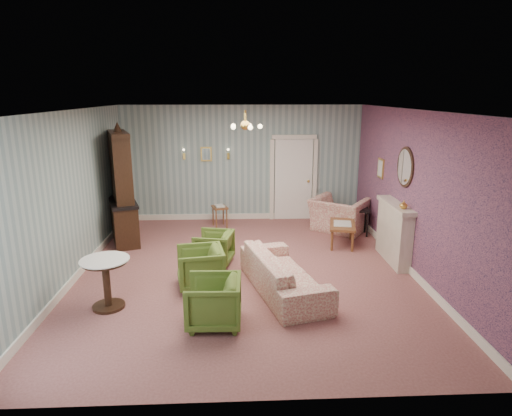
{
  "coord_description": "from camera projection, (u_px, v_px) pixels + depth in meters",
  "views": [
    {
      "loc": [
        -0.17,
        -7.48,
        3.18
      ],
      "look_at": [
        0.2,
        0.4,
        1.1
      ],
      "focal_mm": 30.7,
      "sensor_mm": 36.0,
      "label": 1
    }
  ],
  "objects": [
    {
      "name": "floor",
      "position": [
        246.0,
        271.0,
        8.04
      ],
      "size": [
        7.0,
        7.0,
        0.0
      ],
      "primitive_type": "plane",
      "color": "#945A56",
      "rests_on": "ground"
    },
    {
      "name": "ceiling",
      "position": [
        245.0,
        110.0,
        7.3
      ],
      "size": [
        7.0,
        7.0,
        0.0
      ],
      "primitive_type": "plane",
      "rotation": [
        3.14,
        0.0,
        0.0
      ],
      "color": "white",
      "rests_on": "ground"
    },
    {
      "name": "wall_back",
      "position": [
        242.0,
        164.0,
        11.05
      ],
      "size": [
        6.0,
        0.0,
        6.0
      ],
      "primitive_type": "plane",
      "rotation": [
        1.57,
        0.0,
        0.0
      ],
      "color": "gray",
      "rests_on": "ground"
    },
    {
      "name": "wall_front",
      "position": [
        254.0,
        275.0,
        4.29
      ],
      "size": [
        6.0,
        0.0,
        6.0
      ],
      "primitive_type": "plane",
      "rotation": [
        -1.57,
        0.0,
        0.0
      ],
      "color": "gray",
      "rests_on": "ground"
    },
    {
      "name": "wall_left",
      "position": [
        72.0,
        197.0,
        7.53
      ],
      "size": [
        0.0,
        7.0,
        7.0
      ],
      "primitive_type": "plane",
      "rotation": [
        1.57,
        0.0,
        1.57
      ],
      "color": "gray",
      "rests_on": "ground"
    },
    {
      "name": "wall_right",
      "position": [
        413.0,
        193.0,
        7.81
      ],
      "size": [
        0.0,
        7.0,
        7.0
      ],
      "primitive_type": "plane",
      "rotation": [
        1.57,
        0.0,
        -1.57
      ],
      "color": "gray",
      "rests_on": "ground"
    },
    {
      "name": "wall_right_floral",
      "position": [
        413.0,
        193.0,
        7.81
      ],
      "size": [
        0.0,
        7.0,
        7.0
      ],
      "primitive_type": "plane",
      "rotation": [
        1.57,
        0.0,
        -1.57
      ],
      "color": "#BC5E72",
      "rests_on": "ground"
    },
    {
      "name": "door",
      "position": [
        293.0,
        178.0,
        11.16
      ],
      "size": [
        1.12,
        0.12,
        2.16
      ],
      "primitive_type": null,
      "color": "white",
      "rests_on": "floor"
    },
    {
      "name": "olive_chair_a",
      "position": [
        213.0,
        300.0,
        6.1
      ],
      "size": [
        0.72,
        0.77,
        0.77
      ],
      "primitive_type": "imported",
      "rotation": [
        0.0,
        0.0,
        -1.6
      ],
      "color": "#506B25",
      "rests_on": "floor"
    },
    {
      "name": "olive_chair_b",
      "position": [
        200.0,
        266.0,
        7.31
      ],
      "size": [
        0.81,
        0.84,
        0.76
      ],
      "primitive_type": "imported",
      "rotation": [
        0.0,
        0.0,
        -1.41
      ],
      "color": "#506B25",
      "rests_on": "floor"
    },
    {
      "name": "olive_chair_c",
      "position": [
        214.0,
        246.0,
        8.35
      ],
      "size": [
        0.76,
        0.79,
        0.69
      ],
      "primitive_type": "imported",
      "rotation": [
        0.0,
        0.0,
        -1.79
      ],
      "color": "#506B25",
      "rests_on": "floor"
    },
    {
      "name": "sofa_chintz",
      "position": [
        284.0,
        266.0,
        7.15
      ],
      "size": [
        1.19,
        2.31,
        0.87
      ],
      "primitive_type": "imported",
      "rotation": [
        0.0,
        0.0,
        1.83
      ],
      "color": "#A74643",
      "rests_on": "floor"
    },
    {
      "name": "wingback_chair",
      "position": [
        339.0,
        209.0,
        10.31
      ],
      "size": [
        1.43,
        1.35,
        1.05
      ],
      "primitive_type": "imported",
      "rotation": [
        0.0,
        0.0,
        2.5
      ],
      "color": "#A74643",
      "rests_on": "floor"
    },
    {
      "name": "dresser",
      "position": [
        121.0,
        184.0,
        9.43
      ],
      "size": [
        1.0,
        1.61,
        2.54
      ],
      "primitive_type": null,
      "rotation": [
        0.0,
        0.0,
        0.33
      ],
      "color": "black",
      "rests_on": "floor"
    },
    {
      "name": "fireplace",
      "position": [
        394.0,
        232.0,
        8.41
      ],
      "size": [
        0.3,
        1.4,
        1.16
      ],
      "primitive_type": null,
      "color": "beige",
      "rests_on": "floor"
    },
    {
      "name": "mantel_vase",
      "position": [
        404.0,
        205.0,
        7.85
      ],
      "size": [
        0.15,
        0.15,
        0.15
      ],
      "primitive_type": "imported",
      "color": "gold",
      "rests_on": "fireplace"
    },
    {
      "name": "oval_mirror",
      "position": [
        405.0,
        167.0,
        8.09
      ],
      "size": [
        0.04,
        0.76,
        0.84
      ],
      "primitive_type": null,
      "color": "white",
      "rests_on": "wall_right"
    },
    {
      "name": "framed_print",
      "position": [
        381.0,
        168.0,
        9.46
      ],
      "size": [
        0.04,
        0.34,
        0.42
      ],
      "primitive_type": null,
      "color": "gold",
      "rests_on": "wall_right"
    },
    {
      "name": "coffee_table",
      "position": [
        342.0,
        234.0,
        9.4
      ],
      "size": [
        0.71,
        1.03,
        0.48
      ],
      "primitive_type": null,
      "rotation": [
        0.0,
        0.0,
        -0.22
      ],
      "color": "brown",
      "rests_on": "floor"
    },
    {
      "name": "side_table_black",
      "position": [
        359.0,
        222.0,
        10.04
      ],
      "size": [
        0.47,
        0.47,
        0.62
      ],
      "primitive_type": null,
      "rotation": [
        0.0,
        0.0,
        -0.14
      ],
      "color": "black",
      "rests_on": "floor"
    },
    {
      "name": "pedestal_table",
      "position": [
        107.0,
        283.0,
        6.59
      ],
      "size": [
        0.81,
        0.81,
        0.79
      ],
      "primitive_type": null,
      "rotation": [
        0.0,
        0.0,
        0.12
      ],
      "color": "black",
      "rests_on": "floor"
    },
    {
      "name": "nesting_table",
      "position": [
        220.0,
        216.0,
        10.66
      ],
      "size": [
        0.44,
        0.5,
        0.56
      ],
      "primitive_type": null,
      "rotation": [
        0.0,
        0.0,
        0.28
      ],
      "color": "brown",
      "rests_on": "floor"
    },
    {
      "name": "gilt_mirror_back",
      "position": [
        206.0,
        154.0,
        10.91
      ],
      "size": [
        0.28,
        0.06,
        0.36
      ],
      "primitive_type": null,
      "color": "gold",
      "rests_on": "wall_back"
    },
    {
      "name": "sconce_left",
      "position": [
        184.0,
        154.0,
        10.86
      ],
      "size": [
        0.16,
        0.12,
        0.3
      ],
      "primitive_type": null,
      "color": "gold",
      "rests_on": "wall_back"
    },
    {
      "name": "sconce_right",
      "position": [
        228.0,
        154.0,
        10.91
      ],
      "size": [
        0.16,
        0.12,
        0.3
      ],
      "primitive_type": null,
      "color": "gold",
      "rests_on": "wall_back"
    },
    {
      "name": "chandelier",
      "position": [
        245.0,
        127.0,
        7.37
      ],
      "size": [
        0.56,
        0.56,
        0.36
      ],
      "primitive_type": null,
      "color": "gold",
      "rests_on": "ceiling"
    },
    {
      "name": "burgundy_cushion",
      "position": [
        339.0,
        213.0,
        10.18
      ],
      "size": [
        0.41,
        0.28,
        0.39
      ],
      "primitive_type": "cube",
      "rotation": [
        0.17,
        0.0,
        -0.35
      ],
      "color": "maroon",
      "rests_on": "wingback_chair"
    }
  ]
}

